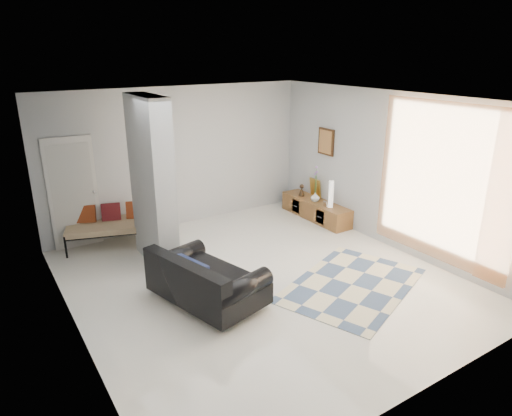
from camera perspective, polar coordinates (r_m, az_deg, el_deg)
floor at (r=7.32m, az=0.65°, el=-8.99°), size 6.00×6.00×0.00m
ceiling at (r=6.48m, az=0.75°, el=13.38°), size 6.00×6.00×0.00m
wall_back at (r=9.33m, az=-9.56°, el=6.22°), size 6.00×0.00×6.00m
wall_front at (r=4.75m, az=21.26°, el=-7.95°), size 6.00×0.00×6.00m
wall_left at (r=5.81m, az=-22.59°, el=-3.10°), size 0.00×6.00×6.00m
wall_right at (r=8.54m, az=16.35°, el=4.49°), size 0.00×6.00×6.00m
partition_column at (r=7.68m, az=-12.87°, el=3.18°), size 0.35×1.20×2.80m
hallway_door at (r=8.81m, az=-21.91°, el=1.73°), size 0.85×0.06×2.04m
curtain at (r=7.79m, az=22.29°, el=2.81°), size 0.00×2.55×2.55m
wall_art at (r=9.63m, az=8.76°, el=8.19°), size 0.04×0.45×0.55m
media_console at (r=9.88m, az=7.45°, el=-0.16°), size 0.45×1.83×0.80m
loveseat at (r=6.59m, az=-6.53°, el=-9.08°), size 1.37×1.86×0.76m
daybed at (r=8.83m, az=-16.66°, el=-1.81°), size 2.07×1.36×0.77m
area_rug at (r=7.32m, az=11.88°, el=-9.38°), size 2.77×2.33×0.01m
cylinder_lamp at (r=9.38m, az=9.35°, el=1.72°), size 0.10×0.10×0.55m
bronze_figurine at (r=10.07m, az=5.72°, el=2.23°), size 0.14×0.14×0.26m
vase at (r=9.74m, az=7.40°, el=1.38°), size 0.22×0.22×0.20m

